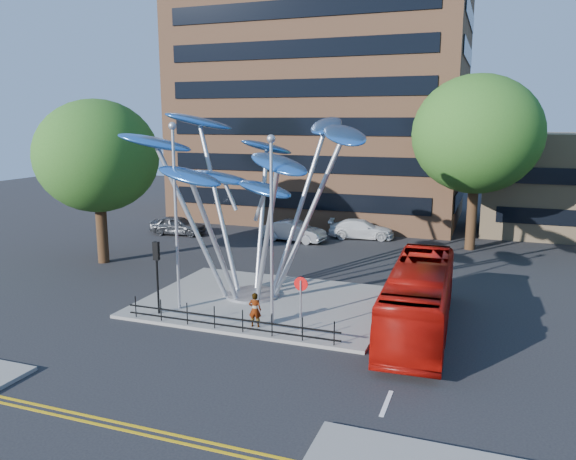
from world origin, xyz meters
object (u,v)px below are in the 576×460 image
at_px(traffic_light_island, 157,262).
at_px(pedestrian, 255,310).
at_px(tree_left, 97,156).
at_px(tree_right, 477,135).
at_px(parked_car_left, 178,225).
at_px(parked_car_mid, 294,231).
at_px(street_lamp_left, 175,201).
at_px(parked_car_right, 361,229).
at_px(street_lamp_right, 271,214).
at_px(no_entry_sign_island, 301,295).
at_px(leaf_sculpture, 251,164).
at_px(red_bus, 419,298).

distance_m(traffic_light_island, pedestrian, 5.18).
bearing_deg(tree_left, tree_right, 28.61).
height_order(parked_car_left, parked_car_mid, parked_car_mid).
xyz_separation_m(street_lamp_left, traffic_light_island, (-0.50, -1.00, -2.74)).
height_order(tree_left, parked_car_mid, tree_left).
bearing_deg(parked_car_right, street_lamp_right, 172.81).
bearing_deg(parked_car_left, tree_right, -88.63).
relative_size(tree_left, parked_car_left, 2.32).
height_order(tree_left, pedestrian, tree_left).
bearing_deg(tree_left, no_entry_sign_island, -25.07).
height_order(street_lamp_right, traffic_light_island, street_lamp_right).
bearing_deg(street_lamp_right, leaf_sculpture, 124.91).
height_order(tree_right, street_lamp_left, tree_right).
relative_size(tree_left, no_entry_sign_island, 4.21).
bearing_deg(street_lamp_left, pedestrian, -12.81).
distance_m(traffic_light_island, parked_car_mid, 17.79).
relative_size(red_bus, parked_car_left, 2.39).
xyz_separation_m(parked_car_left, parked_car_mid, (9.54, 0.86, 0.03)).
xyz_separation_m(street_lamp_right, no_entry_sign_island, (1.50, -0.48, -3.28)).
distance_m(street_lamp_left, no_entry_sign_island, 7.47).
distance_m(traffic_light_island, red_bus, 11.89).
relative_size(street_lamp_left, traffic_light_island, 2.57).
bearing_deg(leaf_sculpture, tree_left, 164.45).
bearing_deg(parked_car_right, leaf_sculpture, 164.19).
relative_size(no_entry_sign_island, parked_car_right, 0.49).
xyz_separation_m(leaf_sculpture, parked_car_left, (-12.05, 12.65, -6.12)).
xyz_separation_m(tree_left, leaf_sculpture, (11.93, -3.32, 0.08)).
relative_size(street_lamp_right, parked_car_right, 1.66).
relative_size(tree_left, street_lamp_right, 1.24).
height_order(leaf_sculpture, red_bus, leaf_sculpture).
bearing_deg(parked_car_mid, parked_car_right, -50.70).
height_order(street_lamp_right, parked_car_right, street_lamp_right).
height_order(street_lamp_left, street_lamp_right, street_lamp_left).
bearing_deg(parked_car_left, no_entry_sign_island, -141.72).
distance_m(street_lamp_right, red_bus, 7.33).
bearing_deg(leaf_sculpture, parked_car_mid, 100.51).
distance_m(tree_left, no_entry_sign_island, 18.35).
bearing_deg(tree_left, parked_car_left, 90.73).
distance_m(tree_right, parked_car_right, 10.94).
distance_m(red_bus, parked_car_right, 19.33).
bearing_deg(traffic_light_island, tree_right, 56.31).
xyz_separation_m(street_lamp_left, no_entry_sign_island, (6.50, -0.98, -3.54)).
xyz_separation_m(no_entry_sign_island, parked_car_mid, (-6.57, 17.67, -1.03)).
relative_size(leaf_sculpture, pedestrian, 8.27).
xyz_separation_m(tree_right, red_bus, (-1.40, -17.13, -6.56)).
relative_size(red_bus, parked_car_mid, 2.23).
bearing_deg(parked_car_left, tree_left, 175.22).
distance_m(tree_right, parked_car_mid, 14.63).
height_order(traffic_light_island, pedestrian, traffic_light_island).
relative_size(street_lamp_right, pedestrian, 5.40).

